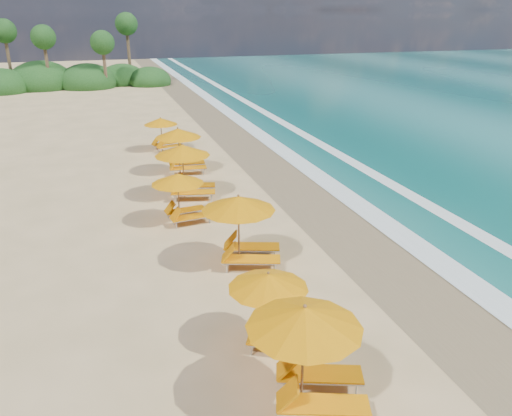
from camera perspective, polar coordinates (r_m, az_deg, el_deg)
The scene contains 11 objects.
ground at distance 19.96m, azimuth 0.00°, elevation -3.21°, with size 160.00×160.00×0.00m, color #D8B67E.
wet_sand at distance 21.40m, azimuth 10.27°, elevation -1.81°, with size 4.00×160.00×0.01m, color #877250.
surf_foam at distance 22.71m, azimuth 16.34°, elevation -0.91°, with size 4.00×160.00×0.01m.
station_1 at distance 11.46m, azimuth 6.36°, elevation -15.54°, with size 3.31×3.24×2.58m.
station_2 at distance 13.38m, azimuth 2.06°, elevation -10.75°, with size 2.82×2.82×2.13m.
station_3 at distance 17.34m, azimuth -1.31°, elevation -1.96°, with size 3.26×3.19×2.56m.
station_4 at distance 21.11m, azimuth -8.28°, elevation 1.56°, with size 2.55×2.41×2.19m.
station_5 at distance 23.91m, azimuth -7.71°, elevation 4.55°, with size 3.20×3.09×2.61m.
station_6 at distance 27.77m, azimuth -8.28°, elevation 6.77°, with size 2.90×2.74×2.51m.
station_7 at distance 32.61m, azimuth -10.32°, elevation 8.44°, with size 2.66×2.57×2.14m.
treeline at distance 63.41m, azimuth -22.04°, elevation 13.25°, with size 25.80×8.80×9.74m.
Camera 1 is at (-5.46, -17.31, 8.30)m, focal length 35.60 mm.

